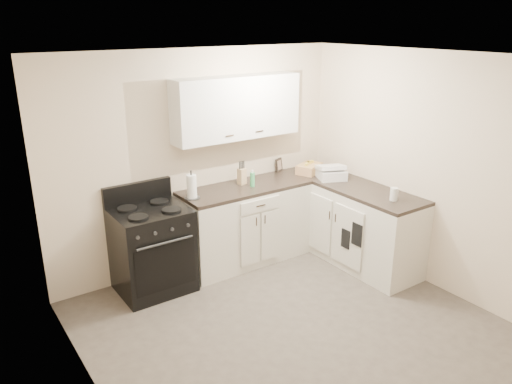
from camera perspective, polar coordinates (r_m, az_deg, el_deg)
floor at (r=4.91m, az=4.53°, el=-15.43°), size 3.60×3.60×0.00m
ceiling at (r=4.06m, az=5.48°, el=15.06°), size 3.60×3.60×0.00m
wall_back at (r=5.76m, az=-6.50°, el=3.59°), size 3.60×0.00×3.60m
wall_right at (r=5.60m, az=19.36°, el=2.15°), size 0.00×3.60×3.60m
wall_left at (r=3.55m, az=-18.31°, el=-7.50°), size 0.00×3.60×3.60m
wall_front at (r=3.29m, az=25.65°, el=-10.75°), size 3.60×0.00×3.60m
base_cabinets_back at (r=5.98m, az=-1.25°, el=-3.81°), size 1.55×0.60×0.90m
base_cabinets_right at (r=6.15m, az=10.54°, el=-3.46°), size 0.60×1.90×0.90m
countertop_back at (r=5.81m, az=-1.28°, el=0.46°), size 1.55×0.60×0.04m
countertop_right at (r=5.99m, az=10.81°, el=0.69°), size 0.60×1.90×0.04m
upper_cabinets at (r=5.71m, az=-2.19°, el=9.64°), size 1.55×0.30×0.70m
stove at (r=5.45m, az=-11.76°, el=-6.52°), size 0.76×0.65×0.92m
knife_block at (r=5.86m, az=-1.63°, el=1.79°), size 0.10×0.09×0.19m
paper_towel at (r=5.42m, az=-7.37°, el=0.61°), size 0.14×0.14×0.26m
soap_bottle at (r=5.78m, az=-0.41°, el=1.43°), size 0.07×0.07×0.17m
picture_frame at (r=6.37m, az=2.65°, el=3.11°), size 0.14×0.09×0.17m
wicker_basket at (r=6.34m, az=6.12°, el=2.68°), size 0.40×0.35×0.11m
countertop_grill at (r=6.14m, az=8.61°, el=2.03°), size 0.41×0.40×0.12m
glass_jar at (r=5.54m, az=15.49°, el=-0.23°), size 0.10×0.10×0.14m
oven_mitt_near at (r=5.62m, az=11.49°, el=-4.80°), size 0.02×0.15×0.26m
oven_mitt_far at (r=5.77m, az=10.22°, el=-5.29°), size 0.02×0.13×0.23m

